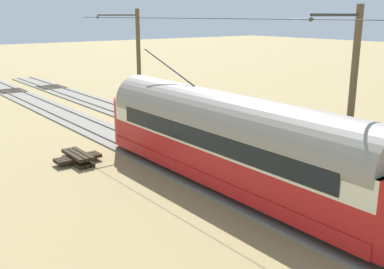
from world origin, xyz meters
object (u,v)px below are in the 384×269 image
(catenary_pole_foreground, at_px, (138,67))
(switch_stand, at_px, (195,119))
(flatcar_adjacent, at_px, (362,175))
(spare_tie_stack, at_px, (78,158))
(catenary_pole_mid_near, at_px, (350,104))
(vintage_streetcar, at_px, (228,139))

(catenary_pole_foreground, xyz_separation_m, switch_stand, (-2.66, 2.89, -3.44))
(flatcar_adjacent, distance_m, switch_stand, 13.49)
(spare_tie_stack, bearing_deg, catenary_pole_mid_near, 120.05)
(catenary_pole_foreground, relative_size, spare_tie_stack, 3.31)
(vintage_streetcar, distance_m, flatcar_adjacent, 5.97)
(vintage_streetcar, height_order, switch_stand, vintage_streetcar)
(vintage_streetcar, bearing_deg, switch_stand, -120.05)
(flatcar_adjacent, bearing_deg, vintage_streetcar, -44.37)
(vintage_streetcar, bearing_deg, flatcar_adjacent, 135.63)
(catenary_pole_mid_near, bearing_deg, spare_tie_stack, -59.95)
(catenary_pole_mid_near, xyz_separation_m, switch_stand, (-2.66, -13.46, -3.44))
(catenary_pole_foreground, xyz_separation_m, catenary_pole_mid_near, (0.00, 16.35, 0.00))
(flatcar_adjacent, xyz_separation_m, catenary_pole_foreground, (1.38, -16.32, 3.29))
(catenary_pole_foreground, xyz_separation_m, spare_tie_stack, (6.65, 4.86, -3.88))
(flatcar_adjacent, relative_size, switch_stand, 11.96)
(catenary_pole_mid_near, bearing_deg, switch_stand, -101.19)
(catenary_pole_mid_near, xyz_separation_m, spare_tie_stack, (6.65, -11.49, -3.88))
(catenary_pole_foreground, distance_m, spare_tie_stack, 9.10)
(flatcar_adjacent, height_order, spare_tie_stack, flatcar_adjacent)
(catenary_pole_mid_near, distance_m, spare_tie_stack, 13.82)
(catenary_pole_mid_near, relative_size, spare_tie_stack, 3.31)
(catenary_pole_mid_near, height_order, switch_stand, catenary_pole_mid_near)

